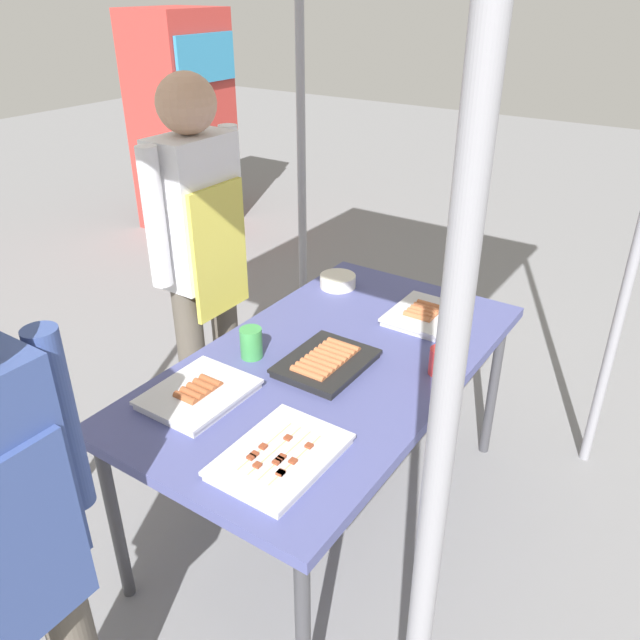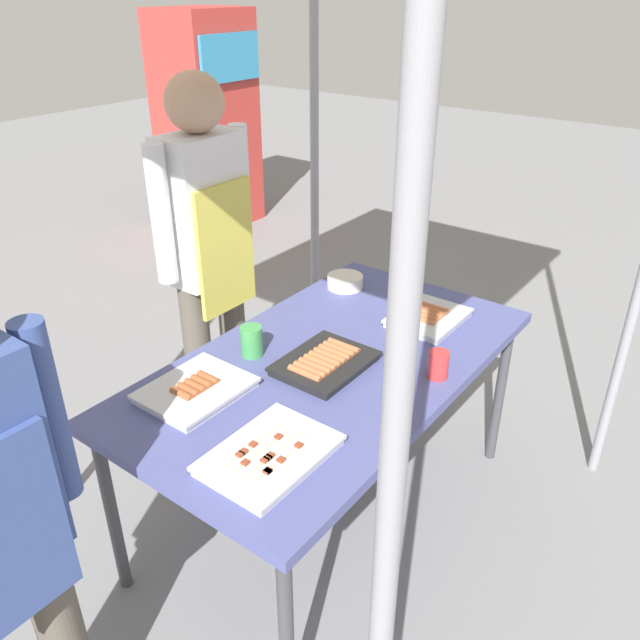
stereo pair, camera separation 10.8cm
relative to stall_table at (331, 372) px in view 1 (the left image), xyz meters
The scene contains 11 objects.
ground_plane 0.70m from the stall_table, ahead, with size 18.00×18.00×0.00m, color slate.
stall_table is the anchor object (origin of this frame).
tray_grilled_sausages 0.09m from the stall_table, 167.75° to the right, with size 0.34×0.27×0.05m.
tray_meat_skewers 0.58m from the stall_table, 161.84° to the right, with size 0.38×0.27×0.04m.
tray_pork_links 0.50m from the stall_table, 16.33° to the right, with size 0.32×0.25×0.05m.
tray_spring_rolls 0.51m from the stall_table, 152.43° to the left, with size 0.34×0.28×0.05m.
condiment_bowl 0.63m from the stall_table, 30.34° to the left, with size 0.16×0.16×0.06m, color silver.
drink_cup_near_edge 0.31m from the stall_table, 119.24° to the left, with size 0.08×0.08×0.11m, color #3F994C.
drink_cup_by_wok 0.40m from the stall_table, 69.53° to the right, with size 0.07×0.07×0.10m, color red.
vendor_woman 0.79m from the stall_table, 81.34° to the left, with size 0.52×0.23×1.68m.
neighbor_stall_left 3.79m from the stall_table, 52.50° to the left, with size 0.71×0.65×1.78m.
Camera 1 is at (-1.65, -1.06, 1.97)m, focal length 35.61 mm.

